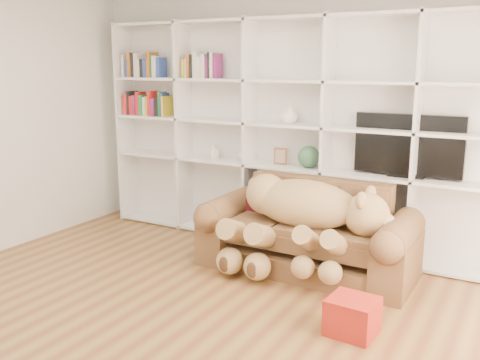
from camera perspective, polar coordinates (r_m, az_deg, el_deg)
The scene contains 14 objects.
floor at distance 4.10m, azimuth -9.30°, elevation -15.82°, with size 5.00×5.00×0.00m, color brown.
wall_back at distance 5.80m, azimuth 5.90°, elevation 6.57°, with size 5.00×0.02×2.70m, color white.
bookshelf at distance 5.79m, azimuth 3.15°, elevation 6.16°, with size 4.43×0.35×2.40m.
sofa at distance 5.12m, azimuth 7.24°, elevation -6.10°, with size 1.99×0.86×0.84m.
teddy_bear at distance 4.89m, azimuth 6.57°, elevation -3.68°, with size 1.50×0.82×0.87m.
throw_pillow at distance 5.38m, azimuth 2.45°, elevation -2.07°, with size 0.33×0.11×0.33m, color #540E22.
gift_box at distance 4.07m, azimuth 11.90°, elevation -14.02°, with size 0.34×0.32×0.27m, color #AC2217.
tv at distance 5.31m, azimuth 17.53°, elevation 3.46°, with size 1.01×0.18×0.60m.
picture_frame at distance 5.71m, azimuth 4.35°, elevation 2.56°, with size 0.14×0.03×0.17m, color brown.
green_vase at distance 5.58m, azimuth 7.34°, elevation 2.46°, with size 0.23×0.23×0.23m, color #315F3E.
figurine_tall at distance 6.11m, azimuth -2.85°, elevation 3.02°, with size 0.07×0.07×0.15m, color silver.
figurine_short at distance 6.10m, azimuth -2.55°, elevation 2.83°, with size 0.06×0.06×0.11m, color silver.
snow_globe at distance 5.93m, azimuth 0.18°, elevation 2.60°, with size 0.11×0.11×0.11m, color white.
shelf_vase at distance 5.62m, azimuth 5.20°, elevation 7.08°, with size 0.20×0.20×0.20m, color white.
Camera 1 is at (2.31, -2.79, 1.92)m, focal length 40.00 mm.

